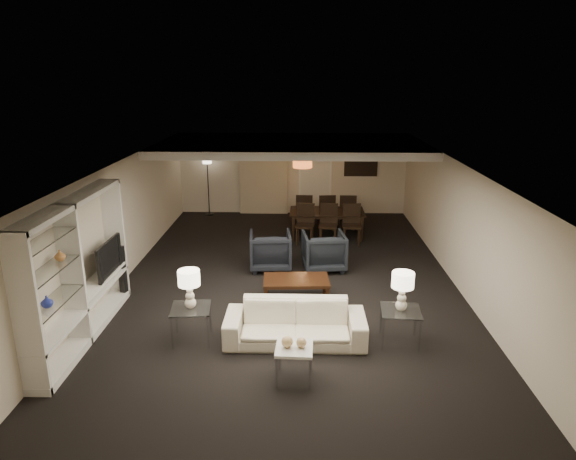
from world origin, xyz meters
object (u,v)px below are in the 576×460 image
at_px(pendant_light, 302,163).
at_px(chair_fl, 305,212).
at_px(armchair_right, 324,251).
at_px(chair_nm, 328,225).
at_px(chair_fm, 326,212).
at_px(armchair_left, 270,251).
at_px(table_lamp_right, 402,292).
at_px(vase_amber, 60,255).
at_px(marble_table, 294,363).
at_px(chair_fr, 347,212).
at_px(floor_lamp, 208,185).
at_px(television, 103,258).
at_px(dining_table, 327,224).
at_px(side_table_left, 192,324).
at_px(sofa, 295,323).
at_px(floor_speaker, 122,272).
at_px(table_lamp_left, 190,289).
at_px(chair_nl, 305,225).
at_px(side_table_right, 400,326).
at_px(chair_nr, 352,225).
at_px(vase_blue, 47,302).
at_px(coffee_table, 296,290).

xyz_separation_m(pendant_light, chair_fl, (0.07, 0.19, -1.40)).
bearing_deg(armchair_right, chair_nm, -103.10).
bearing_deg(chair_fm, armchair_left, 58.87).
relative_size(table_lamp_right, vase_amber, 3.88).
relative_size(marble_table, chair_fr, 0.50).
bearing_deg(floor_lamp, television, -95.69).
bearing_deg(television, armchair_left, -51.62).
distance_m(armchair_right, chair_fm, 3.07).
bearing_deg(dining_table, floor_lamp, 149.28).
distance_m(side_table_left, chair_fm, 6.84).
bearing_deg(sofa, floor_speaker, 154.02).
relative_size(table_lamp_left, vase_amber, 3.88).
distance_m(dining_table, chair_fm, 0.67).
xyz_separation_m(armchair_left, chair_nl, (0.78, 1.77, 0.09)).
height_order(armchair_right, chair_nm, chair_nm).
relative_size(sofa, table_lamp_left, 3.53).
bearing_deg(side_table_right, floor_speaker, 162.01).
height_order(television, chair_fm, television).
relative_size(table_lamp_left, marble_table, 1.24).
bearing_deg(table_lamp_right, chair_nr, 93.59).
distance_m(dining_table, chair_nr, 0.90).
height_order(table_lamp_left, vase_amber, vase_amber).
xyz_separation_m(armchair_right, vase_blue, (-4.10, -4.32, 0.72)).
bearing_deg(pendant_light, side_table_left, -106.35).
xyz_separation_m(dining_table, chair_fm, (0.00, 0.65, 0.17)).
height_order(side_table_left, chair_nr, chair_nr).
bearing_deg(vase_blue, side_table_left, 29.66).
distance_m(chair_nm, chair_fr, 1.43).
height_order(television, vase_amber, vase_amber).
bearing_deg(table_lamp_right, chair_fl, 103.41).
bearing_deg(television, table_lamp_right, -101.27).
bearing_deg(sofa, chair_nr, 74.76).
xyz_separation_m(armchair_left, side_table_left, (-1.10, -3.30, -0.13)).
distance_m(sofa, side_table_right, 1.70).
bearing_deg(side_table_right, sofa, 180.00).
relative_size(side_table_right, table_lamp_right, 0.97).
bearing_deg(table_lamp_left, television, 149.76).
height_order(sofa, marble_table, sofa).
bearing_deg(dining_table, armchair_right, -93.77).
distance_m(dining_table, chair_nl, 0.90).
distance_m(side_table_right, vase_amber, 5.39).
relative_size(table_lamp_left, chair_nr, 0.63).
bearing_deg(coffee_table, floor_speaker, 179.12).
xyz_separation_m(table_lamp_right, dining_table, (-0.92, 5.72, -0.56)).
height_order(chair_fm, chair_fr, same).
bearing_deg(chair_nr, marble_table, -99.86).
xyz_separation_m(sofa, armchair_right, (0.60, 3.30, 0.09)).
relative_size(chair_nl, floor_lamp, 0.56).
bearing_deg(chair_fr, side_table_left, 65.91).
xyz_separation_m(pendant_light, chair_nl, (0.07, -1.11, -1.40)).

